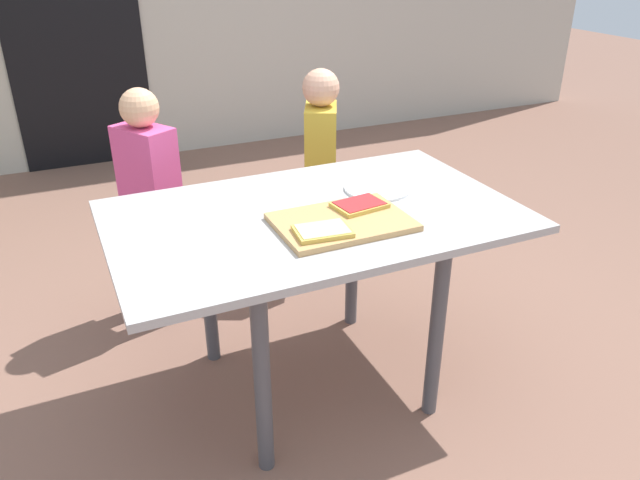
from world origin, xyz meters
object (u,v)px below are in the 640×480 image
Objects in this scene: cutting_board at (342,222)px; pizza_slice_far_right at (359,205)px; pizza_slice_near_left at (323,231)px; plate_white_right at (378,188)px; child_right at (321,162)px; dining_table at (315,235)px; child_left at (151,195)px.

cutting_board is 2.32× the size of pizza_slice_far_right.
cutting_board is at bearing 34.41° from pizza_slice_near_left.
plate_white_right is 0.71m from child_right.
pizza_slice_far_right reaches higher than plate_white_right.
child_right is at bearing 64.06° from dining_table.
child_left is at bearing -176.14° from child_right.
pizza_slice_far_right is 0.22m from plate_white_right.
child_left is (-0.36, 0.91, -0.17)m from pizza_slice_near_left.
cutting_board is 0.42× the size of child_left.
pizza_slice_near_left reaches higher than plate_white_right.
pizza_slice_near_left reaches higher than cutting_board.
pizza_slice_far_right is (0.09, 0.06, 0.02)m from cutting_board.
cutting_board is 0.97m from child_left.
cutting_board reaches higher than dining_table.
dining_table is 0.23m from pizza_slice_near_left.
cutting_board is 0.11m from pizza_slice_far_right.
child_right reaches higher than dining_table.
plate_white_right is (0.15, 0.15, -0.02)m from pizza_slice_far_right.
pizza_slice_far_right is 1.01× the size of pizza_slice_near_left.
cutting_board is at bearing -147.17° from pizza_slice_far_right.
pizza_slice_far_right is at bearing -55.16° from child_left.
dining_table is 7.43× the size of pizza_slice_far_right.
cutting_board is 0.32m from plate_white_right.
child_right is (0.09, 0.69, -0.14)m from plate_white_right.
pizza_slice_near_left is 0.99m from child_left.
plate_white_right is (0.29, 0.09, 0.09)m from dining_table.
dining_table is 3.20× the size of cutting_board.
dining_table is at bearing -115.94° from child_right.
dining_table is at bearing 155.10° from pizza_slice_far_right.
dining_table is 5.57× the size of plate_white_right.
dining_table is 0.18m from pizza_slice_far_right.
pizza_slice_near_left is at bearing -68.73° from child_left.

